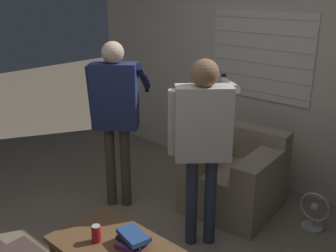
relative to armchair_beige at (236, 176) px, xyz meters
name	(u,v)px	position (x,y,z in m)	size (l,w,h in m)	color
wall_back	(267,70)	(-0.14, 0.74, 0.95)	(5.20, 0.08, 2.55)	beige
armchair_beige	(236,176)	(0.00, 0.00, 0.00)	(0.88, 0.90, 0.78)	gray
coffee_table	(118,252)	(0.09, -1.63, 0.06)	(0.96, 0.57, 0.44)	brown
person_left_standing	(115,106)	(-0.91, -0.75, 0.72)	(0.52, 0.81, 1.66)	#4C4233
person_right_standing	(203,131)	(0.10, -0.71, 0.70)	(0.51, 0.83, 1.61)	#33384C
book_stack	(133,239)	(0.16, -1.55, 0.16)	(0.26, 0.21, 0.10)	#75387F
soda_can	(96,234)	(-0.06, -1.69, 0.17)	(0.07, 0.07, 0.13)	red
floor_fan	(314,212)	(0.76, 0.15, -0.17)	(0.29, 0.20, 0.36)	#A8A8AD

